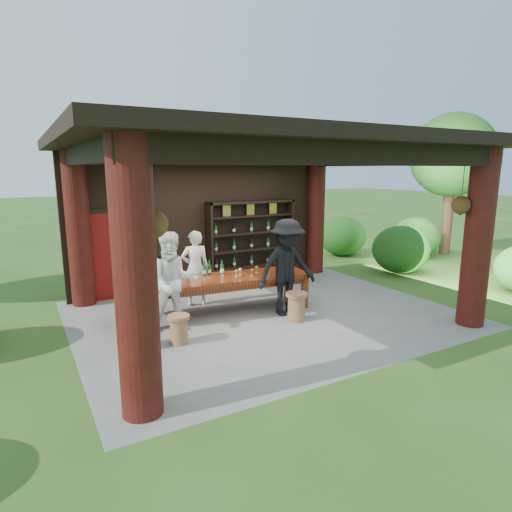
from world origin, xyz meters
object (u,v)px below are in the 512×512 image
guest_woman (173,282)px  stool_far_left (124,336)px  host (195,268)px  tasting_table (218,283)px  stool_near_right (296,306)px  stool_near_left (179,329)px  guest_man (287,267)px  napkin_basket (178,279)px  wine_shelf (251,242)px

guest_woman → stool_far_left: bearing=-145.7°
stool_far_left → host: size_ratio=0.30×
tasting_table → stool_near_right: tasting_table is taller
tasting_table → stool_far_left: (-2.12, -0.98, -0.38)m
tasting_table → host: host is taller
stool_far_left → guest_woman: size_ratio=0.27×
host → guest_woman: (-0.91, -1.27, 0.10)m
stool_near_left → guest_man: 2.56m
napkin_basket → stool_near_left: bearing=-109.2°
stool_near_left → napkin_basket: napkin_basket is taller
stool_near_right → host: 2.39m
wine_shelf → host: bearing=-150.1°
wine_shelf → stool_near_left: bearing=-135.3°
guest_woman → napkin_basket: bearing=74.2°
stool_far_left → napkin_basket: bearing=38.5°
host → stool_near_right: bearing=138.1°
wine_shelf → stool_far_left: size_ratio=4.92×
host → guest_woman: size_ratio=0.89×
wine_shelf → guest_woman: size_ratio=1.32×
wine_shelf → stool_near_right: wine_shelf is taller
napkin_basket → guest_woman: bearing=-116.1°
stool_near_right → stool_far_left: 3.27m
tasting_table → napkin_basket: 0.86m
host → wine_shelf: bearing=-137.4°
tasting_table → stool_far_left: tasting_table is taller
wine_shelf → guest_man: 2.73m
stool_near_left → host: 2.21m
guest_man → napkin_basket: size_ratio=7.55×
guest_woman → napkin_basket: size_ratio=7.08×
wine_shelf → guest_woman: 3.82m
stool_near_left → host: (1.04, 1.87, 0.56)m
stool_far_left → tasting_table: bearing=24.7°
stool_near_left → stool_near_right: bearing=-1.0°
stool_far_left → host: 2.64m
stool_near_right → stool_far_left: bearing=176.7°
tasting_table → napkin_basket: bearing=176.9°
tasting_table → stool_near_left: size_ratio=7.84×
napkin_basket → wine_shelf: bearing=35.0°
stool_near_left → stool_far_left: stool_near_left is taller
stool_near_right → stool_far_left: size_ratio=1.15×
host → napkin_basket: host is taller
wine_shelf → stool_near_left: wine_shelf is taller
stool_far_left → wine_shelf: bearing=36.2°
wine_shelf → stool_far_left: (-3.94, -2.88, -0.81)m
stool_near_right → guest_woman: guest_woman is taller
stool_near_right → host: bearing=125.3°
wine_shelf → host: wine_shelf is taller
stool_near_left → napkin_basket: size_ratio=1.93×
stool_far_left → napkin_basket: 1.73m
stool_near_left → napkin_basket: (0.41, 1.17, 0.55)m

